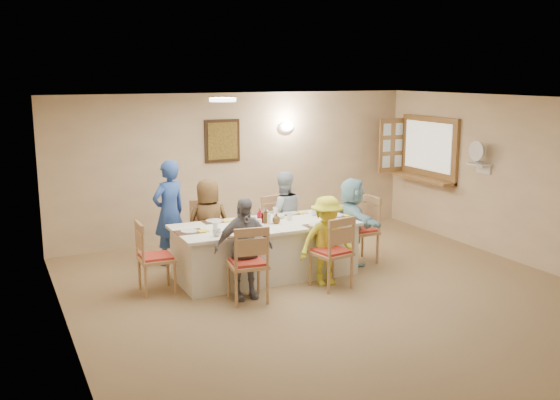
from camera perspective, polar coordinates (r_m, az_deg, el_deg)
name	(u,v)px	position (r m, az deg, el deg)	size (l,w,h in m)	color
ground	(341,299)	(8.04, 5.64, -9.04)	(7.00, 7.00, 0.00)	#A1805C
room_walls	(344,182)	(7.65, 5.86, 1.66)	(7.00, 7.00, 7.00)	tan
wall_picture	(222,141)	(10.60, -5.29, 5.41)	(0.62, 0.05, 0.72)	black
wall_sconce	(287,127)	(11.03, 0.63, 6.73)	(0.26, 0.09, 0.18)	white
ceiling_light	(223,100)	(8.47, -5.26, 9.12)	(0.36, 0.36, 0.05)	white
serving_hatch	(429,149)	(11.43, 13.47, 4.57)	(0.06, 1.50, 1.15)	olive
hatch_sill	(422,178)	(11.43, 12.87, 1.94)	(0.30, 1.50, 0.05)	olive
shutter_door	(392,145)	(11.87, 10.19, 4.95)	(0.55, 0.04, 1.00)	olive
fan_shelf	(479,164)	(10.38, 17.75, 3.11)	(0.22, 0.36, 0.03)	white
desk_fan	(478,155)	(10.34, 17.68, 3.93)	(0.30, 0.30, 0.28)	#A5A5A8
dining_table	(265,250)	(8.79, -1.35, -4.59)	(2.55, 1.08, 0.76)	white
chair_back_left	(206,234)	(9.27, -6.77, -3.12)	(0.47, 0.47, 0.98)	tan
chair_back_right	(280,227)	(9.71, -0.04, -2.46)	(0.45, 0.45, 0.95)	tan
chair_front_left	(248,262)	(7.82, -2.99, -5.71)	(0.48, 0.48, 1.00)	tan
chair_front_right	(331,251)	(8.33, 4.69, -4.68)	(0.48, 0.48, 1.00)	tan
chair_left_end	(156,257)	(8.28, -11.24, -5.10)	(0.46, 0.46, 0.96)	tan
chair_right_end	(359,230)	(9.47, 7.26, -2.70)	(0.49, 0.49, 1.02)	tan
diner_back_left	(209,224)	(9.12, -6.55, -2.21)	(0.66, 0.44, 1.33)	brown
diner_back_right	(283,215)	(9.55, 0.27, -1.41)	(0.74, 0.63, 1.36)	#B0B8C8
diner_front_left	(244,248)	(7.89, -3.33, -4.41)	(0.79, 0.37, 1.31)	gray
diner_front_right	(327,241)	(8.40, 4.29, -3.75)	(0.81, 0.49, 1.22)	yellow
diner_right_end	(352,221)	(9.37, 6.61, -1.92)	(0.52, 1.25, 1.31)	#9ACFE1
caregiver	(169,213)	(9.40, -10.09, -1.14)	(0.67, 0.57, 1.57)	#2E53AE
placemat_fl	(236,235)	(8.09, -4.04, -3.22)	(0.33, 0.24, 0.01)	#472B19
plate_fl	(236,234)	(8.09, -4.04, -3.15)	(0.26, 0.26, 0.02)	white
napkin_fl	(250,234)	(8.11, -2.72, -3.12)	(0.13, 0.13, 0.01)	yellow
placemat_fr	(318,226)	(8.58, 3.45, -2.35)	(0.36, 0.26, 0.01)	#472B19
plate_fr	(318,225)	(8.58, 3.45, -2.29)	(0.25, 0.25, 0.02)	white
napkin_fr	(331,225)	(8.63, 4.66, -2.25)	(0.15, 0.15, 0.01)	yellow
placemat_bl	(214,221)	(8.86, -6.02, -1.96)	(0.34, 0.25, 0.01)	#472B19
plate_bl	(214,221)	(8.85, -6.02, -1.90)	(0.24, 0.24, 0.02)	white
napkin_bl	(228,220)	(8.87, -4.82, -1.88)	(0.14, 0.14, 0.01)	yellow
placemat_br	(290,213)	(9.31, 0.96, -1.24)	(0.32, 0.24, 0.01)	#472B19
plate_br	(290,213)	(9.31, 0.96, -1.18)	(0.23, 0.23, 0.01)	white
napkin_br	(303,213)	(9.34, 2.09, -1.15)	(0.13, 0.13, 0.01)	yellow
placemat_le	(189,232)	(8.32, -8.31, -2.90)	(0.37, 0.28, 0.01)	#472B19
plate_le	(189,231)	(8.31, -8.31, -2.84)	(0.22, 0.22, 0.01)	white
napkin_le	(203,231)	(8.32, -7.02, -2.81)	(0.13, 0.13, 0.01)	yellow
placemat_re	(335,216)	(9.19, 5.03, -1.45)	(0.36, 0.27, 0.01)	#472B19
plate_re	(335,215)	(9.19, 5.04, -1.39)	(0.25, 0.25, 0.02)	white
napkin_re	(347,215)	(9.24, 6.16, -1.36)	(0.15, 0.15, 0.01)	yellow
teacup_a	(217,233)	(8.06, -5.79, -2.98)	(0.12, 0.12, 0.09)	white
teacup_b	(276,210)	(9.31, -0.38, -0.96)	(0.12, 0.12, 0.09)	white
bowl_a	(258,227)	(8.39, -2.05, -2.49)	(0.26, 0.26, 0.05)	white
bowl_b	(279,216)	(9.03, -0.10, -1.48)	(0.23, 0.23, 0.06)	white
condiment_ketchup	(260,216)	(8.68, -1.87, -1.45)	(0.09, 0.09, 0.22)	#AC0E1F
condiment_brown	(266,216)	(8.69, -1.30, -1.44)	(0.12, 0.12, 0.22)	#4E3515
condiment_malt	(276,218)	(8.68, -0.34, -1.69)	(0.12, 0.12, 0.15)	#4E3515
drinking_glass	(254,220)	(8.66, -2.40, -1.85)	(0.07, 0.07, 0.10)	silver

